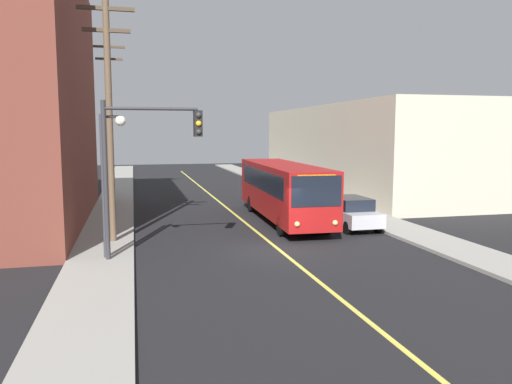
% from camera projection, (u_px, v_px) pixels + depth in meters
% --- Properties ---
extents(ground_plane, '(120.00, 120.00, 0.00)m').
position_uv_depth(ground_plane, '(278.00, 249.00, 21.61)').
color(ground_plane, black).
extents(sidewalk_left, '(2.50, 90.00, 0.15)m').
position_uv_depth(sidewalk_left, '(112.00, 217.00, 29.56)').
color(sidewalk_left, gray).
rests_on(sidewalk_left, ground).
extents(sidewalk_right, '(2.50, 90.00, 0.15)m').
position_uv_depth(sidewalk_right, '(343.00, 208.00, 32.95)').
color(sidewalk_right, gray).
rests_on(sidewalk_right, ground).
extents(lane_stripe_center, '(0.16, 60.00, 0.01)m').
position_uv_depth(lane_stripe_center, '(220.00, 202.00, 36.09)').
color(lane_stripe_center, '#D8CC4C').
rests_on(lane_stripe_center, ground).
extents(building_right_warehouse, '(12.00, 27.34, 7.10)m').
position_uv_depth(building_right_warehouse, '(378.00, 149.00, 43.37)').
color(building_right_warehouse, beige).
rests_on(building_right_warehouse, ground).
extents(city_bus, '(2.98, 12.22, 3.20)m').
position_uv_depth(city_bus, '(283.00, 189.00, 28.44)').
color(city_bus, maroon).
rests_on(city_bus, ground).
extents(parked_car_silver, '(1.84, 4.41, 1.62)m').
position_uv_depth(parked_car_silver, '(350.00, 212.00, 26.36)').
color(parked_car_silver, '#B7B7BC').
rests_on(parked_car_silver, ground).
extents(parked_car_white, '(1.87, 4.42, 1.62)m').
position_uv_depth(parked_car_white, '(307.00, 197.00, 32.70)').
color(parked_car_white, silver).
rests_on(parked_car_white, ground).
extents(parked_car_blue, '(1.84, 4.41, 1.62)m').
position_uv_depth(parked_car_blue, '(282.00, 188.00, 37.98)').
color(parked_car_blue, navy).
rests_on(parked_car_blue, ground).
extents(utility_pole_near, '(2.40, 0.28, 10.63)m').
position_uv_depth(utility_pole_near, '(109.00, 109.00, 21.93)').
color(utility_pole_near, brown).
rests_on(utility_pole_near, sidewalk_left).
extents(utility_pole_mid, '(2.40, 0.28, 11.84)m').
position_uv_depth(utility_pole_mid, '(111.00, 111.00, 38.78)').
color(utility_pole_mid, brown).
rests_on(utility_pole_mid, sidewalk_left).
extents(traffic_signal_left_corner, '(3.75, 0.48, 6.00)m').
position_uv_depth(traffic_signal_left_corner, '(147.00, 150.00, 19.21)').
color(traffic_signal_left_corner, '#2D2D33').
rests_on(traffic_signal_left_corner, sidewalk_left).
extents(street_lamp_left, '(0.98, 0.40, 5.50)m').
position_uv_depth(street_lamp_left, '(109.00, 165.00, 19.27)').
color(street_lamp_left, '#38383D').
rests_on(street_lamp_left, sidewalk_left).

